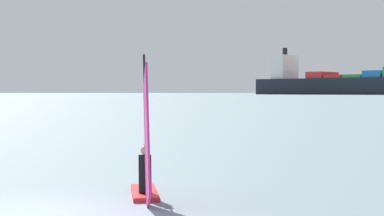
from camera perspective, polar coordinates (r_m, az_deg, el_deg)
The scene contains 3 objects.
ground_plane at distance 14.63m, azimuth -13.66°, elevation -8.95°, with size 4000.00×4000.00×0.00m, color gray.
windsurfer at distance 15.93m, azimuth -4.09°, elevation -4.91°, with size 0.66×3.83×3.76m.
cargo_ship at distance 515.44m, azimuth 13.60°, elevation 2.15°, with size 124.78×137.80×38.56m.
Camera 1 is at (1.57, -14.31, 2.64)m, focal length 60.86 mm.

